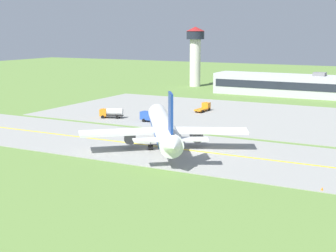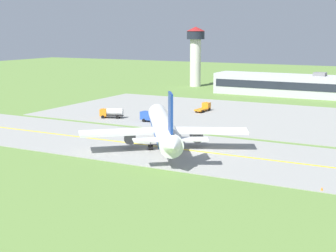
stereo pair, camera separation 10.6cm
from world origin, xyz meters
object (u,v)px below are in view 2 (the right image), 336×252
at_px(service_truck_baggage, 112,113).
at_px(service_truck_catering, 152,116).
at_px(airplane_lead, 163,128).
at_px(service_truck_fuel, 204,107).
at_px(control_tower, 196,50).

bearing_deg(service_truck_baggage, service_truck_catering, -1.00).
height_order(airplane_lead, service_truck_baggage, airplane_lead).
bearing_deg(airplane_lead, service_truck_catering, 124.23).
distance_m(service_truck_fuel, control_tower, 65.90).
xyz_separation_m(airplane_lead, service_truck_fuel, (-11.05, 45.07, -2.95)).
bearing_deg(service_truck_baggage, airplane_lead, -39.94).
bearing_deg(service_truck_baggage, control_tower, 98.85).
xyz_separation_m(airplane_lead, service_truck_catering, (-15.80, 23.22, -2.60)).
height_order(service_truck_fuel, service_truck_catering, service_truck_catering).
bearing_deg(service_truck_baggage, service_truck_fuel, 51.94).
relative_size(service_truck_baggage, service_truck_fuel, 0.97).
bearing_deg(service_truck_catering, airplane_lead, -55.77).
xyz_separation_m(airplane_lead, service_truck_baggage, (-27.99, 23.43, -2.60)).
xyz_separation_m(service_truck_fuel, service_truck_catering, (-4.75, -21.85, 0.35)).
relative_size(airplane_lead, service_truck_fuel, 5.39).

